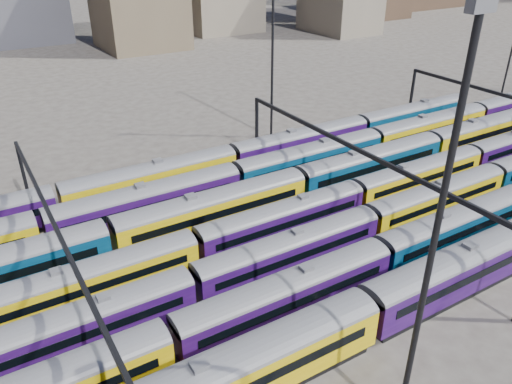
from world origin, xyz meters
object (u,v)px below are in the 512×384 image
rake_1 (170,339)px  mast_2 (434,242)px  rake_2 (370,220)px  rake_0 (463,265)px

rake_1 → mast_2: 19.51m
rake_1 → rake_2: size_ratio=1.03×
mast_2 → rake_1: bearing=130.7°
rake_1 → mast_2: (10.31, -12.00, 11.42)m
rake_0 → mast_2: bearing=-153.7°
rake_1 → rake_2: 23.76m
rake_0 → rake_1: bearing=168.5°
rake_0 → mast_2: 19.38m
rake_1 → mast_2: bearing=-49.3°
rake_2 → mast_2: 24.25m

